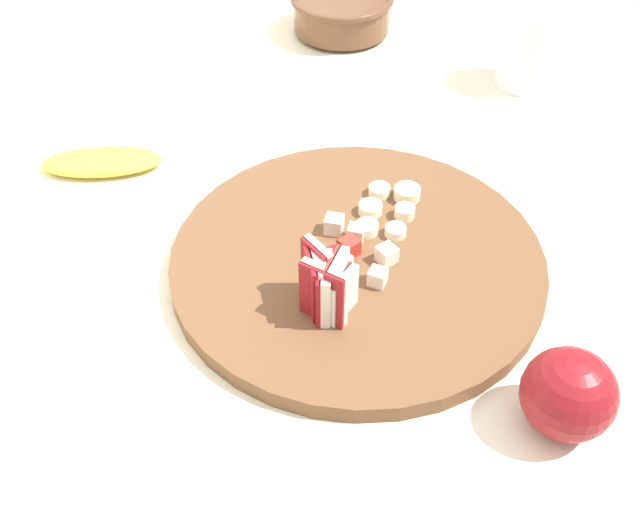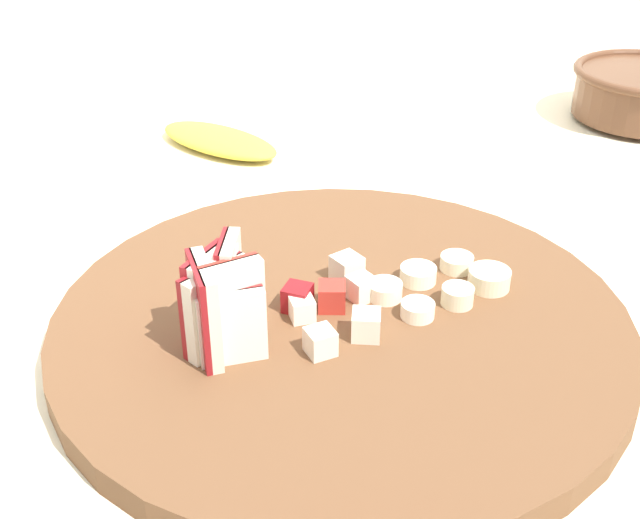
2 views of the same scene
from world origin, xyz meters
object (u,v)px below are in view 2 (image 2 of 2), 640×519
cutting_board (341,325)px  apple_dice_pile (334,301)px  apple_wedge_fan (220,306)px  banana_slice_rows (444,283)px  banana_peel (219,140)px

cutting_board → apple_dice_pile: 0.02m
apple_wedge_fan → banana_slice_rows: (0.16, -0.00, -0.02)m
apple_dice_pile → banana_slice_rows: (0.08, -0.01, -0.00)m
apple_dice_pile → banana_peel: apple_dice_pile is taller
apple_wedge_fan → banana_peel: 0.38m
apple_wedge_fan → cutting_board: bearing=1.1°
cutting_board → apple_wedge_fan: 0.09m
banana_slice_rows → banana_peel: size_ratio=0.68×
apple_dice_pile → banana_slice_rows: bearing=-5.3°
cutting_board → apple_dice_pile: size_ratio=4.32×
apple_dice_pile → banana_slice_rows: apple_dice_pile is taller
banana_peel → apple_dice_pile: bearing=-95.7°
cutting_board → banana_peel: same height
apple_wedge_fan → banana_peel: bearing=72.0°
banana_peel → cutting_board: bearing=-95.0°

